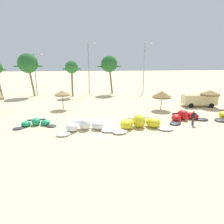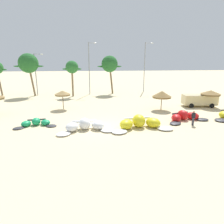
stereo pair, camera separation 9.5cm
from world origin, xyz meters
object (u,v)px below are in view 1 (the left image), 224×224
(kite_left_of_center, at_px, (85,126))
(lamppost_west_center, at_px, (36,72))
(kite_center, at_px, (140,123))
(lamppost_east, at_px, (145,65))
(kite_left, at_px, (36,123))
(beach_umbrella_near_palms, at_px, (162,94))
(parked_van, at_px, (198,99))
(kite_right_of_center, at_px, (184,117))
(palm_center_left, at_px, (109,64))
(beach_umbrella_middle, at_px, (62,93))
(beach_umbrella_outermost, at_px, (210,93))
(palm_left_of_gap, at_px, (72,68))
(person_near_kites, at_px, (193,118))
(palm_left, at_px, (28,64))
(lamppost_east_center, at_px, (89,66))

(kite_left_of_center, distance_m, lamppost_west_center, 24.95)
(kite_center, height_order, lamppost_east, lamppost_east)
(kite_left, height_order, beach_umbrella_near_palms, beach_umbrella_near_palms)
(kite_left_of_center, xyz_separation_m, parked_van, (17.62, 8.66, 0.64))
(kite_right_of_center, bearing_deg, kite_center, -161.74)
(beach_umbrella_near_palms, distance_m, lamppost_east, 18.23)
(palm_center_left, bearing_deg, beach_umbrella_middle, -122.56)
(kite_left_of_center, distance_m, beach_umbrella_outermost, 20.50)
(lamppost_west_center, relative_size, lamppost_east, 0.77)
(kite_left_of_center, xyz_separation_m, lamppost_east, (13.71, 24.87, 5.61))
(kite_right_of_center, bearing_deg, palm_left_of_gap, 127.03)
(kite_center, xyz_separation_m, kite_right_of_center, (6.05, 2.00, -0.07))
(kite_right_of_center, height_order, beach_umbrella_outermost, beach_umbrella_outermost)
(person_near_kites, height_order, lamppost_east, lamppost_east)
(kite_center, height_order, beach_umbrella_middle, beach_umbrella_middle)
(kite_right_of_center, relative_size, palm_left, 0.66)
(palm_center_left, height_order, lamppost_west_center, lamppost_west_center)
(kite_right_of_center, distance_m, lamppost_east, 23.72)
(lamppost_east, bearing_deg, person_near_kites, -94.39)
(person_near_kites, distance_m, lamppost_west_center, 31.40)
(palm_left, distance_m, lamppost_east, 24.81)
(palm_left_of_gap, bearing_deg, beach_umbrella_outermost, -31.37)
(palm_left, distance_m, palm_left_of_gap, 8.75)
(parked_van, bearing_deg, beach_umbrella_near_palms, -167.94)
(kite_right_of_center, relative_size, person_near_kites, 3.44)
(beach_umbrella_middle, height_order, person_near_kites, beach_umbrella_middle)
(beach_umbrella_middle, bearing_deg, palm_left_of_gap, 85.83)
(parked_van, height_order, palm_left_of_gap, palm_left_of_gap)
(kite_center, height_order, lamppost_east_center, lamppost_east_center)
(kite_right_of_center, bearing_deg, kite_left, 179.10)
(palm_left_of_gap, bearing_deg, parked_van, -31.08)
(kite_left_of_center, distance_m, lamppost_east, 28.95)
(palm_left_of_gap, height_order, lamppost_east_center, lamppost_east_center)
(kite_center, bearing_deg, lamppost_east_center, 101.44)
(palm_left_of_gap, height_order, lamppost_west_center, lamppost_west_center)
(kite_center, bearing_deg, parked_van, 36.41)
(palm_left, bearing_deg, kite_left, -74.43)
(kite_center, height_order, palm_left_of_gap, palm_left_of_gap)
(beach_umbrella_outermost, xyz_separation_m, lamppost_east, (-5.17, 17.12, 3.78))
(kite_center, xyz_separation_m, parked_van, (11.87, 8.75, 0.57))
(beach_umbrella_outermost, relative_size, palm_left, 0.34)
(beach_umbrella_middle, bearing_deg, beach_umbrella_near_palms, -9.88)
(parked_van, relative_size, person_near_kites, 3.24)
(kite_left_of_center, xyz_separation_m, lamppost_east_center, (1.11, 22.82, 5.43))
(kite_left, height_order, kite_center, kite_center)
(person_near_kites, relative_size, palm_center_left, 0.20)
(kite_center, xyz_separation_m, palm_center_left, (-0.37, 23.24, 5.76))
(kite_left_of_center, xyz_separation_m, kite_center, (5.75, -0.10, 0.07))
(kite_center, bearing_deg, palm_center_left, 90.92)
(kite_right_of_center, bearing_deg, palm_center_left, 106.83)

